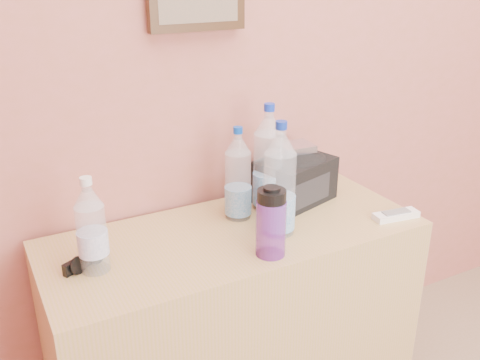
% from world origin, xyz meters
% --- Properties ---
extents(dresser, '(1.14, 0.48, 0.71)m').
position_xyz_m(dresser, '(-0.43, 1.74, 0.36)').
color(dresser, '#9C6A41').
rests_on(dresser, ground).
extents(pet_large_b, '(0.08, 0.08, 0.30)m').
position_xyz_m(pet_large_b, '(-0.37, 1.83, 0.84)').
color(pet_large_b, '#C2D9F8').
rests_on(pet_large_b, dresser).
extents(pet_large_c, '(0.09, 0.09, 0.35)m').
position_xyz_m(pet_large_c, '(-0.25, 1.85, 0.87)').
color(pet_large_c, silver).
rests_on(pet_large_c, dresser).
extents(pet_large_d, '(0.09, 0.09, 0.34)m').
position_xyz_m(pet_large_d, '(-0.31, 1.68, 0.87)').
color(pet_large_d, silver).
rests_on(pet_large_d, dresser).
extents(pet_small, '(0.08, 0.08, 0.26)m').
position_xyz_m(pet_small, '(-0.85, 1.73, 0.83)').
color(pet_small, silver).
rests_on(pet_small, dresser).
extents(nalgene_bottle, '(0.08, 0.08, 0.20)m').
position_xyz_m(nalgene_bottle, '(-0.40, 1.58, 0.81)').
color(nalgene_bottle, purple).
rests_on(nalgene_bottle, dresser).
extents(sunglasses, '(0.14, 0.10, 0.03)m').
position_xyz_m(sunglasses, '(-0.87, 1.76, 0.73)').
color(sunglasses, black).
rests_on(sunglasses, dresser).
extents(ac_remote, '(0.15, 0.07, 0.02)m').
position_xyz_m(ac_remote, '(0.06, 1.58, 0.72)').
color(ac_remote, silver).
rests_on(ac_remote, dresser).
extents(toiletry_bag, '(0.28, 0.24, 0.17)m').
position_xyz_m(toiletry_bag, '(-0.14, 1.85, 0.80)').
color(toiletry_bag, black).
rests_on(toiletry_bag, dresser).
extents(foil_packet, '(0.12, 0.10, 0.02)m').
position_xyz_m(foil_packet, '(-0.13, 1.88, 0.89)').
color(foil_packet, silver).
rests_on(foil_packet, toiletry_bag).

